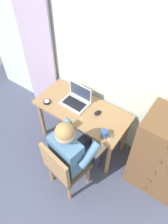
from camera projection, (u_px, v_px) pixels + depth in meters
wall_back at (129, 73)px, 2.37m from camera, size 4.80×0.05×2.50m
curtain_panel at (37, 50)px, 2.98m from camera, size 0.59×0.03×2.15m
desk at (82, 115)px, 2.82m from camera, size 1.22×0.56×0.72m
dresser at (163, 156)px, 2.46m from camera, size 0.63×0.50×1.15m
chair at (64, 166)px, 2.48m from camera, size 0.48×0.47×0.86m
person_seated at (75, 148)px, 2.43m from camera, size 0.60×0.63×1.18m
laptop at (77, 99)px, 2.77m from camera, size 0.35×0.26×0.24m
computer_mouse at (98, 113)px, 2.67m from camera, size 0.08×0.11×0.03m
desk_clock at (47, 102)px, 2.79m from camera, size 0.09×0.09×0.03m
coffee_mug at (105, 134)px, 2.43m from camera, size 0.12×0.08×0.09m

